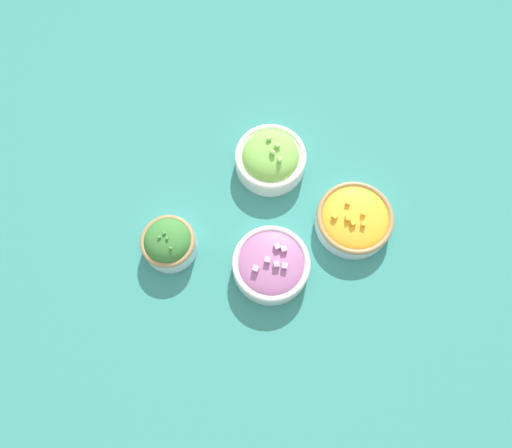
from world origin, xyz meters
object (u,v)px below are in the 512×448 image
object	(u,v)px
bowl_squash	(354,219)
bowl_red_onion	(271,264)
bowl_broccoli	(169,243)
bowl_lettuce	(271,158)

from	to	relation	value
bowl_squash	bowl_red_onion	distance (m)	0.21
bowl_red_onion	bowl_squash	bearing A→B (deg)	-6.80
bowl_broccoli	bowl_lettuce	distance (m)	0.29
bowl_red_onion	bowl_broccoli	xyz separation A→B (m)	(-0.15, 0.16, 0.00)
bowl_squash	bowl_broccoli	bearing A→B (deg)	151.84
bowl_red_onion	bowl_broccoli	size ratio (longest dim) A/B	1.40
bowl_squash	bowl_broccoli	world-z (taller)	bowl_broccoli
bowl_squash	bowl_red_onion	bearing A→B (deg)	173.20
bowl_squash	bowl_lettuce	xyz separation A→B (m)	(-0.06, 0.22, 0.01)
bowl_squash	bowl_lettuce	distance (m)	0.23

